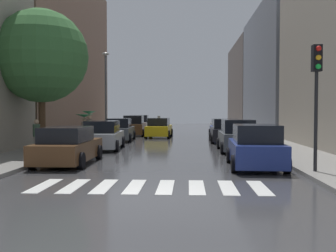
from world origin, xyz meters
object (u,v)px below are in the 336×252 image
at_px(parked_car_left_fifth, 140,124).
at_px(traffic_light_right_corner, 317,79).
at_px(pedestrian_foreground, 84,121).
at_px(parked_car_right_third, 225,131).
at_px(parked_car_left_second, 103,136).
at_px(pedestrian_near_tree, 37,135).
at_px(parked_car_left_third, 120,130).
at_px(parked_car_left_fourth, 134,126).
at_px(parked_car_right_nearest, 256,148).
at_px(parked_car_right_second, 237,137).
at_px(pedestrian_by_kerb, 89,120).
at_px(parked_car_left_nearest, 68,146).
at_px(lamp_post_left, 106,88).
at_px(street_tree_left, 41,56).
at_px(taxi_midroad, 159,128).
at_px(parked_car_right_fourth, 221,129).

bearing_deg(parked_car_left_fifth, traffic_light_right_corner, -163.48).
relative_size(pedestrian_foreground, traffic_light_right_corner, 0.43).
height_order(parked_car_right_third, pedestrian_foreground, pedestrian_foreground).
height_order(parked_car_left_second, pedestrian_near_tree, pedestrian_near_tree).
distance_m(parked_car_left_third, parked_car_left_fourth, 6.12).
height_order(parked_car_right_nearest, traffic_light_right_corner, traffic_light_right_corner).
height_order(parked_car_right_nearest, pedestrian_foreground, pedestrian_foreground).
height_order(parked_car_right_second, pedestrian_by_kerb, pedestrian_by_kerb).
xyz_separation_m(parked_car_left_nearest, parked_car_left_third, (-0.05, 12.80, 0.05)).
xyz_separation_m(parked_car_left_nearest, pedestrian_foreground, (-1.96, 9.88, 0.82)).
bearing_deg(lamp_post_left, parked_car_left_second, -79.14).
bearing_deg(parked_car_left_second, pedestrian_near_tree, 135.60).
relative_size(street_tree_left, lamp_post_left, 1.10).
relative_size(parked_car_left_fifth, parked_car_right_third, 1.12).
height_order(parked_car_left_third, lamp_post_left, lamp_post_left).
height_order(pedestrian_foreground, street_tree_left, street_tree_left).
bearing_deg(lamp_post_left, parked_car_right_nearest, -59.90).
distance_m(parked_car_right_second, parked_car_right_third, 6.28).
bearing_deg(parked_car_left_third, street_tree_left, 160.00).
bearing_deg(taxi_midroad, parked_car_left_third, 147.95).
relative_size(parked_car_right_fourth, taxi_midroad, 0.86).
height_order(parked_car_left_fourth, parked_car_right_third, parked_car_left_fourth).
distance_m(parked_car_right_second, parked_car_right_fourth, 11.78).
height_order(parked_car_right_nearest, street_tree_left, street_tree_left).
height_order(parked_car_left_third, parked_car_left_fifth, parked_car_left_fifth).
distance_m(parked_car_left_third, traffic_light_right_corner, 18.21).
relative_size(parked_car_right_second, parked_car_right_fourth, 1.09).
bearing_deg(parked_car_left_fourth, parked_car_right_nearest, -160.87).
bearing_deg(lamp_post_left, pedestrian_by_kerb, -88.67).
height_order(parked_car_left_nearest, parked_car_right_second, parked_car_right_second).
height_order(parked_car_right_fourth, pedestrian_near_tree, pedestrian_near_tree).
distance_m(parked_car_left_second, parked_car_right_second, 7.62).
xyz_separation_m(parked_car_left_second, lamp_post_left, (-1.75, 9.13, 3.30)).
relative_size(parked_car_left_second, parked_car_left_fourth, 1.01).
xyz_separation_m(parked_car_left_nearest, street_tree_left, (-2.73, 4.31, 4.37)).
xyz_separation_m(parked_car_right_nearest, traffic_light_right_corner, (1.72, -1.80, 2.50)).
relative_size(parked_car_left_second, traffic_light_right_corner, 1.02).
xyz_separation_m(parked_car_left_fourth, parked_car_right_third, (7.48, -7.29, -0.06)).
relative_size(parked_car_left_nearest, parked_car_left_fifth, 1.00).
bearing_deg(pedestrian_near_tree, parked_car_left_third, -43.69).
height_order(pedestrian_foreground, pedestrian_by_kerb, pedestrian_by_kerb).
bearing_deg(street_tree_left, parked_car_left_fifth, 82.36).
relative_size(parked_car_right_third, parked_car_right_fourth, 1.04).
xyz_separation_m(parked_car_right_second, pedestrian_near_tree, (-10.28, -2.26, 0.19)).
height_order(parked_car_right_nearest, parked_car_right_fourth, parked_car_right_nearest).
bearing_deg(parked_car_left_nearest, lamp_post_left, 5.57).
distance_m(parked_car_right_nearest, street_tree_left, 12.35).
bearing_deg(pedestrian_foreground, parked_car_right_nearest, -65.56).
bearing_deg(parked_car_right_fourth, lamp_post_left, 101.16).
xyz_separation_m(parked_car_left_nearest, parked_car_left_fifth, (-0.02, 24.55, 0.09)).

